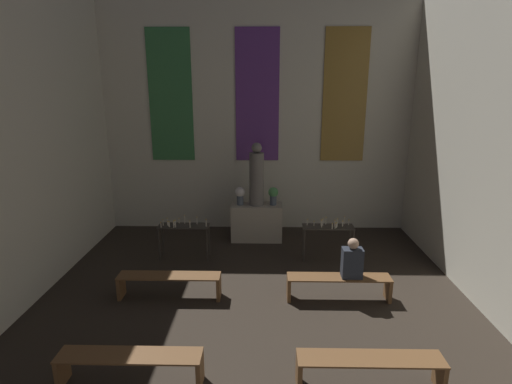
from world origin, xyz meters
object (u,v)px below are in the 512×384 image
Objects in this scene: statue at (257,177)px; person_seated at (352,260)px; flower_vase_right at (273,195)px; pew_back_left at (169,281)px; altar at (257,222)px; pew_back_right at (339,283)px; candle_rack_right at (328,231)px; pew_second_left at (130,363)px; pew_second_right at (370,366)px; flower_vase_left at (240,194)px; candle_rack_left at (184,230)px.

person_seated is (1.76, -2.91, -0.86)m from statue.
person_seated is (1.35, -2.91, -0.40)m from flower_vase_right.
person_seated is (3.30, 0.00, 0.45)m from pew_back_left.
altar is 3.30m from pew_back_right.
statue is 1.37× the size of candle_rack_right.
pew_back_left is at bearing 180.00° from person_seated.
pew_second_right is (3.08, 0.00, 0.00)m from pew_second_left.
candle_rack_right is 1.53× the size of person_seated.
candle_rack_right is 0.60× the size of pew_second_right.
pew_back_left is 3.32m from person_seated.
pew_back_left is at bearing -117.86° from statue.
flower_vase_right is at bearing 0.00° from flower_vase_left.
pew_second_right is at bearing 0.00° from pew_second_left.
person_seated is (2.17, -2.91, -0.40)m from flower_vase_left.
statue is 3.51m from person_seated.
flower_vase_right is at bearing -0.00° from statue.
flower_vase_right is 5.31m from pew_second_right.
altar is 0.68× the size of pew_back_right.
pew_back_right is (-0.07, -1.75, -0.34)m from candle_rack_right.
flower_vase_right is at bearing 135.96° from candle_rack_right.
pew_second_left is at bearing -110.82° from flower_vase_right.
flower_vase_left is (-0.41, -0.00, -0.45)m from statue.
altar is 2.82× the size of flower_vase_left.
pew_back_left is at bearing 180.00° from pew_back_right.
flower_vase_right reaches higher than person_seated.
flower_vase_right is 3.24m from pew_back_right.
flower_vase_right is at bearing 0.00° from altar.
person_seated is (3.36, -1.75, 0.11)m from candle_rack_left.
statue is 0.83× the size of pew_second_right.
candle_rack_left is 5.07m from pew_second_right.
altar is 3.30m from pew_back_left.
statue is at bearing 121.10° from person_seated.
pew_back_right is at bearing -56.21° from flower_vase_left.
candle_rack_right is at bearing 51.59° from pew_second_left.
statue is 1.37× the size of candle_rack_left.
statue is 2.21m from candle_rack_left.
altar reaches higher than pew_second_right.
pew_second_right is 1.00× the size of pew_back_right.
pew_second_left is 1.00× the size of pew_back_right.
candle_rack_right reaches higher than pew_back_left.
flower_vase_right is 0.61× the size of person_seated.
altar is at bearing 73.28° from pew_second_left.
flower_vase_left is 0.82m from flower_vase_right.
pew_second_right and pew_back_right have the same top height.
flower_vase_left is at bearing 180.00° from altar.
altar is 0.83m from flower_vase_right.
statue is 2.10× the size of person_seated.
pew_back_right is (3.15, -1.75, -0.34)m from candle_rack_left.
flower_vase_right is 3.60m from pew_back_left.
pew_second_left is at bearing -146.14° from person_seated.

